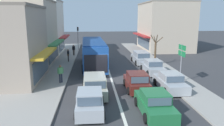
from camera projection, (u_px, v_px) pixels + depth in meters
name	position (u px, v px, depth m)	size (l,w,h in m)	color
ground_plane	(111.00, 79.00, 21.22)	(140.00, 140.00, 0.00)	#353538
lane_centre_line	(108.00, 70.00, 25.12)	(0.20, 28.00, 0.01)	silver
sidewalk_left	(51.00, 66.00, 26.44)	(5.20, 44.00, 0.14)	gray
kerb_right	(156.00, 64.00, 27.62)	(2.80, 44.00, 0.12)	gray
shopfront_mid_block	(25.00, 32.00, 27.40)	(7.86, 8.57, 8.11)	#B2A38E
shopfront_far_end	(40.00, 27.00, 35.60)	(7.83, 7.98, 8.67)	silver
building_right_far	(164.00, 26.00, 39.99)	(8.84, 10.80, 8.52)	#B2A38E
city_bus	(93.00, 52.00, 26.11)	(2.99, 10.93, 3.23)	#1E4C99
sedan_behind_bus_near	(154.00, 104.00, 13.64)	(1.93, 4.22, 1.47)	#1E6638
hatchback_queue_far_back	(137.00, 82.00, 18.00)	(1.83, 3.71, 1.54)	#561E19
wagon_queue_gap_filler	(95.00, 85.00, 17.04)	(1.99, 4.53, 1.58)	#B7B29E
hatchback_adjacent_lane_trail	(90.00, 102.00, 13.74)	(1.84, 3.71, 1.54)	#9EA3A8
parked_sedan_kerb_front	(170.00, 82.00, 18.14)	(1.97, 4.24, 1.47)	#9EA3A8
parked_sedan_kerb_second	(153.00, 67.00, 23.55)	(2.00, 4.25, 1.47)	#9EA3A8
parked_wagon_kerb_third	(141.00, 58.00, 28.51)	(1.96, 4.51, 1.58)	#9EA3A8
traffic_light_downstreet	(78.00, 34.00, 39.18)	(0.33, 0.24, 4.20)	gray
directional_road_sign	(182.00, 54.00, 19.51)	(0.10, 1.40, 3.60)	gray
street_tree_right	(155.00, 51.00, 26.80)	(1.57, 1.55, 3.89)	brown
pedestrian_with_handbag_near	(68.00, 55.00, 28.92)	(0.25, 0.65, 1.63)	#4C4742
pedestrian_browsing_midblock	(74.00, 49.00, 33.62)	(0.47, 0.39, 1.63)	#4C4742
pedestrian_far_walker	(60.00, 73.00, 19.57)	(0.49, 0.38, 1.63)	#232838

